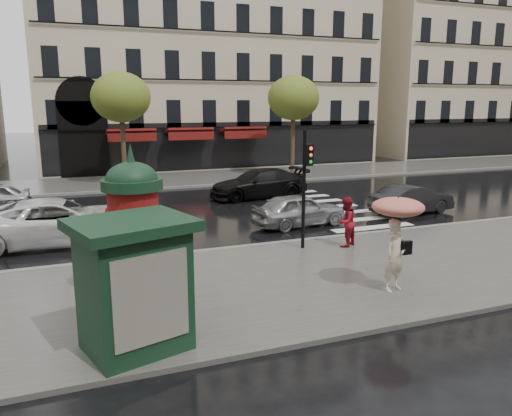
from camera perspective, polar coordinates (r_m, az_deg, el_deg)
name	(u,v)px	position (r m, az deg, el deg)	size (l,w,h in m)	color
ground	(274,278)	(14.27, 2.10, -8.02)	(160.00, 160.00, 0.00)	black
near_sidewalk	(281,282)	(13.82, 2.93, -8.44)	(90.00, 7.00, 0.12)	#474744
far_sidewalk	(156,181)	(32.13, -11.34, 3.07)	(90.00, 6.00, 0.12)	#474744
near_kerb	(239,248)	(16.91, -1.90, -4.57)	(90.00, 0.25, 0.14)	slate
far_kerb	(165,188)	(29.21, -10.32, 2.26)	(90.00, 0.25, 0.14)	slate
zebra_crossing	(309,202)	(25.14, 6.09, 0.69)	(3.60, 11.75, 0.01)	silver
bldg_far_corner	(200,24)	(44.28, -6.44, 20.20)	(26.00, 14.00, 22.90)	#B7A88C
bldg_far_right	(465,39)	(58.12, 22.77, 17.38)	(24.00, 14.00, 22.90)	#B7A88C
tree_far_left	(121,98)	(30.51, -15.19, 12.07)	(3.40, 3.40, 6.64)	#38281C
tree_far_right	(293,98)	(33.53, 4.29, 12.39)	(3.40, 3.40, 6.64)	#38281C
woman_umbrella	(397,228)	(13.07, 15.80, -2.21)	(1.31, 1.31, 2.51)	beige
woman_red	(346,222)	(16.98, 10.21, -1.56)	(0.82, 0.64, 1.69)	maroon
man_burgundy	(113,236)	(15.26, -15.99, -3.11)	(0.89, 0.58, 1.82)	#571117
morris_column	(134,227)	(12.26, -13.75, -2.13)	(1.43, 1.43, 3.84)	#13311E
traffic_light	(306,178)	(16.25, 5.68, 3.43)	(0.28, 0.38, 3.90)	black
newsstand	(134,283)	(9.98, -13.79, -8.36)	(2.59, 2.36, 2.61)	#13311E
car_silver	(299,210)	(20.10, 4.94, -0.19)	(1.57, 3.91, 1.33)	#A5A5A9
car_darkgrey	(412,199)	(23.33, 17.41, 0.96)	(1.39, 3.98, 1.31)	black
car_white	(59,222)	(18.72, -21.57, -1.47)	(2.66, 5.78, 1.61)	white
car_black	(258,183)	(26.06, 0.28, 2.83)	(2.11, 5.19, 1.51)	black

